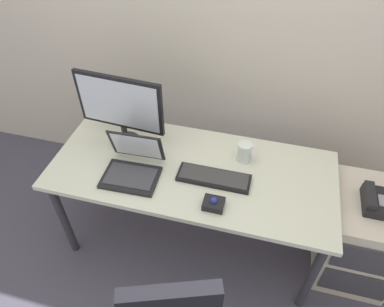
# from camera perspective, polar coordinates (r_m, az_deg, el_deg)

# --- Properties ---
(ground_plane) EXTENTS (8.00, 8.00, 0.00)m
(ground_plane) POSITION_cam_1_polar(r_m,az_deg,el_deg) (2.58, -0.00, -13.26)
(ground_plane) COLOR #454251
(back_wall) EXTENTS (6.00, 0.10, 2.80)m
(back_wall) POSITION_cam_1_polar(r_m,az_deg,el_deg) (2.23, 5.02, 23.53)
(back_wall) COLOR beige
(back_wall) RESTS_ON ground
(desk) EXTENTS (1.64, 0.71, 0.70)m
(desk) POSITION_cam_1_polar(r_m,az_deg,el_deg) (2.08, -0.00, -3.80)
(desk) COLOR beige
(desk) RESTS_ON ground
(file_cabinet) EXTENTS (0.42, 0.53, 0.63)m
(file_cabinet) POSITION_cam_1_polar(r_m,az_deg,el_deg) (2.44, 25.37, -11.91)
(file_cabinet) COLOR beige
(file_cabinet) RESTS_ON ground
(desk_phone) EXTENTS (0.17, 0.20, 0.09)m
(desk_phone) POSITION_cam_1_polar(r_m,az_deg,el_deg) (2.17, 27.94, -6.90)
(desk_phone) COLOR black
(desk_phone) RESTS_ON file_cabinet
(monitor_main) EXTENTS (0.53, 0.18, 0.47)m
(monitor_main) POSITION_cam_1_polar(r_m,az_deg,el_deg) (2.06, -11.60, 7.44)
(monitor_main) COLOR #262628
(monitor_main) RESTS_ON desk
(keyboard) EXTENTS (0.41, 0.14, 0.03)m
(keyboard) POSITION_cam_1_polar(r_m,az_deg,el_deg) (1.97, 3.56, -3.92)
(keyboard) COLOR black
(keyboard) RESTS_ON desk
(laptop) EXTENTS (0.32, 0.30, 0.23)m
(laptop) POSITION_cam_1_polar(r_m,az_deg,el_deg) (2.00, -9.58, -1.96)
(laptop) COLOR black
(laptop) RESTS_ON desk
(trackball_mouse) EXTENTS (0.11, 0.09, 0.07)m
(trackball_mouse) POSITION_cam_1_polar(r_m,az_deg,el_deg) (1.84, 3.53, -8.09)
(trackball_mouse) COLOR black
(trackball_mouse) RESTS_ON desk
(coffee_mug) EXTENTS (0.09, 0.08, 0.12)m
(coffee_mug) POSITION_cam_1_polar(r_m,az_deg,el_deg) (2.06, 8.59, 0.22)
(coffee_mug) COLOR silver
(coffee_mug) RESTS_ON desk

